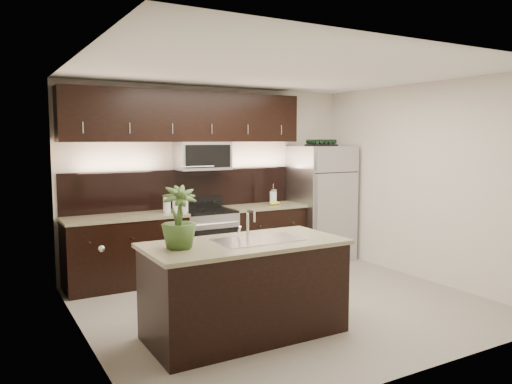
# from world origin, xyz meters

# --- Properties ---
(ground) EXTENTS (4.50, 4.50, 0.00)m
(ground) POSITION_xyz_m (0.00, 0.00, 0.00)
(ground) COLOR gray
(ground) RESTS_ON ground
(room_walls) EXTENTS (4.52, 4.02, 2.71)m
(room_walls) POSITION_xyz_m (-0.11, -0.04, 1.70)
(room_walls) COLOR beige
(room_walls) RESTS_ON ground
(counter_run) EXTENTS (3.51, 0.65, 0.94)m
(counter_run) POSITION_xyz_m (-0.46, 1.69, 0.47)
(counter_run) COLOR black
(counter_run) RESTS_ON ground
(upper_fixtures) EXTENTS (3.49, 0.40, 1.66)m
(upper_fixtures) POSITION_xyz_m (-0.43, 1.84, 2.14)
(upper_fixtures) COLOR black
(upper_fixtures) RESTS_ON counter_run
(island) EXTENTS (1.96, 0.96, 0.94)m
(island) POSITION_xyz_m (-0.85, -0.57, 0.47)
(island) COLOR black
(island) RESTS_ON ground
(sink_faucet) EXTENTS (0.84, 0.50, 0.28)m
(sink_faucet) POSITION_xyz_m (-0.70, -0.56, 0.96)
(sink_faucet) COLOR silver
(sink_faucet) RESTS_ON island
(refrigerator) EXTENTS (0.88, 0.80, 1.83)m
(refrigerator) POSITION_xyz_m (1.74, 1.63, 0.91)
(refrigerator) COLOR #B2B2B7
(refrigerator) RESTS_ON ground
(wine_rack) EXTENTS (0.45, 0.28, 0.11)m
(wine_rack) POSITION_xyz_m (1.74, 1.63, 1.88)
(wine_rack) COLOR black
(wine_rack) RESTS_ON refrigerator
(plant) EXTENTS (0.36, 0.36, 0.57)m
(plant) POSITION_xyz_m (-1.52, -0.54, 1.23)
(plant) COLOR #355220
(plant) RESTS_ON island
(canisters) EXTENTS (0.33, 0.17, 0.22)m
(canisters) POSITION_xyz_m (-0.76, 1.61, 1.04)
(canisters) COLOR silver
(canisters) RESTS_ON counter_run
(french_press) EXTENTS (0.11, 0.11, 0.31)m
(french_press) POSITION_xyz_m (0.84, 1.64, 1.06)
(french_press) COLOR silver
(french_press) RESTS_ON counter_run
(bananas) EXTENTS (0.21, 0.18, 0.06)m
(bananas) POSITION_xyz_m (0.80, 1.61, 0.97)
(bananas) COLOR yellow
(bananas) RESTS_ON counter_run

